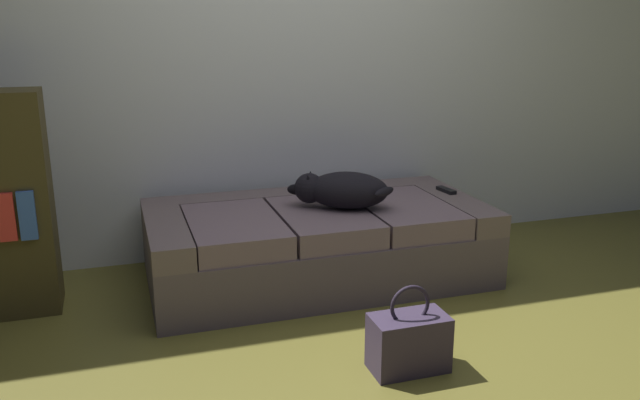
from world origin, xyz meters
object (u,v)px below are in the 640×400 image
couch (317,243)px  handbag (409,342)px  dog_dark (341,190)px  tv_remote (446,190)px

couch → handbag: 1.08m
dog_dark → handbag: dog_dark is taller
dog_dark → handbag: bearing=-93.1°
tv_remote → handbag: (-0.77, -1.14, -0.31)m
tv_remote → handbag: 1.41m
couch → handbag: couch is taller
dog_dark → tv_remote: 0.73m
couch → handbag: size_ratio=4.89×
dog_dark → handbag: size_ratio=1.50×
couch → tv_remote: (0.83, 0.06, 0.22)m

